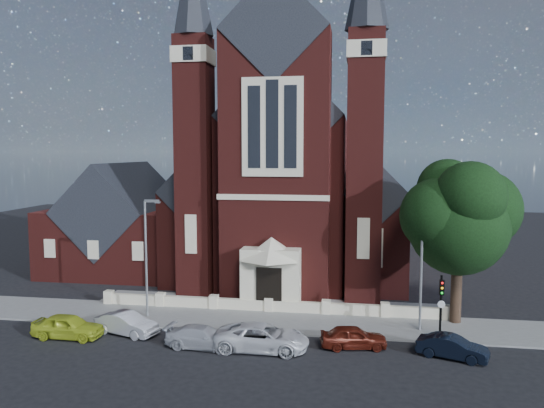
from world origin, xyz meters
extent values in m
plane|color=black|center=(0.00, 15.00, 0.00)|extent=(120.00, 120.00, 0.00)
cube|color=slate|center=(0.00, 4.50, 0.00)|extent=(60.00, 5.00, 0.12)
cube|color=slate|center=(0.00, 8.50, 0.00)|extent=(26.00, 3.00, 0.14)
cube|color=beige|center=(0.00, 6.50, 0.00)|extent=(24.00, 0.40, 0.90)
cube|color=#531A16|center=(0.00, 25.00, 7.00)|extent=(10.00, 30.00, 14.00)
cube|color=black|center=(0.00, 25.00, 14.00)|extent=(10.00, 30.20, 10.00)
cube|color=#531A16|center=(-7.50, 24.00, 4.00)|extent=(5.00, 26.00, 8.00)
cube|color=#531A16|center=(7.50, 24.00, 4.00)|extent=(5.00, 26.00, 8.00)
cube|color=black|center=(-7.50, 24.00, 8.00)|extent=(5.01, 26.20, 5.01)
cube|color=black|center=(7.50, 24.00, 8.00)|extent=(5.01, 26.20, 5.01)
cube|color=#531A16|center=(0.00, 9.50, 10.00)|extent=(8.00, 3.00, 20.00)
cube|color=black|center=(0.00, 9.50, 20.00)|extent=(8.00, 3.20, 8.00)
cube|color=beige|center=(0.00, 7.95, 13.00)|extent=(4.40, 0.15, 7.00)
cube|color=black|center=(0.00, 7.88, 13.20)|extent=(0.90, 0.08, 6.20)
cube|color=beige|center=(0.00, 7.50, 2.20)|extent=(4.20, 2.00, 4.40)
cube|color=black|center=(0.00, 6.45, 1.60)|extent=(1.80, 0.12, 3.20)
cone|color=beige|center=(0.00, 7.50, 4.40)|extent=(4.60, 4.60, 1.60)
cube|color=#531A16|center=(-6.50, 10.50, 10.00)|extent=(2.60, 2.60, 20.00)
cube|color=beige|center=(-6.50, 10.50, 18.50)|extent=(2.80, 2.80, 1.20)
cube|color=#531A16|center=(6.50, 10.50, 10.00)|extent=(2.60, 2.60, 20.00)
cube|color=beige|center=(6.50, 10.50, 18.50)|extent=(2.80, 2.80, 1.20)
cube|color=#531A16|center=(-16.00, 18.00, 3.00)|extent=(12.00, 12.00, 6.00)
cube|color=black|center=(-16.00, 18.00, 6.00)|extent=(8.49, 12.20, 8.49)
cylinder|color=black|center=(12.50, 6.00, 2.50)|extent=(0.70, 0.70, 5.00)
sphere|color=black|center=(12.50, 6.00, 6.50)|extent=(6.40, 6.40, 6.40)
sphere|color=black|center=(12.90, 4.80, 8.50)|extent=(4.40, 4.40, 4.40)
cylinder|color=gray|center=(-8.00, 4.00, 4.00)|extent=(0.16, 0.16, 8.00)
cube|color=gray|center=(-7.50, 4.00, 8.00)|extent=(1.00, 0.15, 0.18)
cube|color=gray|center=(-7.10, 4.00, 7.92)|extent=(0.35, 0.22, 0.12)
cylinder|color=gray|center=(10.00, 4.00, 4.00)|extent=(0.16, 0.16, 8.00)
cube|color=gray|center=(10.50, 4.00, 8.00)|extent=(1.00, 0.15, 0.18)
cube|color=gray|center=(10.90, 4.00, 7.92)|extent=(0.35, 0.22, 0.12)
cylinder|color=black|center=(11.00, 2.50, 2.00)|extent=(0.14, 0.14, 4.00)
cube|color=black|center=(11.00, 2.35, 3.30)|extent=(0.28, 0.22, 0.90)
sphere|color=red|center=(11.00, 2.22, 3.60)|extent=(0.14, 0.14, 0.14)
sphere|color=#CC8C0C|center=(11.00, 2.22, 3.30)|extent=(0.14, 0.14, 0.14)
sphere|color=#0C9919|center=(11.00, 2.22, 3.00)|extent=(0.14, 0.14, 0.14)
imported|color=#B7CA28|center=(-11.21, -0.52, 0.73)|extent=(4.29, 1.75, 1.46)
imported|color=#A4A5AB|center=(-7.97, 0.64, 0.68)|extent=(4.37, 2.60, 1.36)
imported|color=#B6B8BE|center=(-2.68, -0.82, 0.63)|extent=(4.46, 2.10, 1.26)
imported|color=silver|center=(0.77, -0.61, 0.75)|extent=(5.37, 2.48, 1.49)
imported|color=#55180E|center=(5.90, 0.54, 0.65)|extent=(4.01, 2.14, 1.30)
imported|color=black|center=(11.26, -0.15, 0.62)|extent=(4.00, 2.49, 1.24)
camera|label=1|loc=(5.93, -29.38, 11.27)|focal=35.00mm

